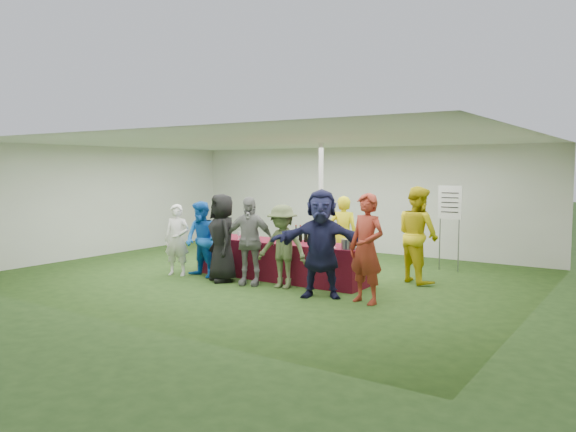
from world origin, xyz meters
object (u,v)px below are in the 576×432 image
Objects in this scene: serving_table at (280,260)px; customer_4 at (282,247)px; customer_0 at (177,240)px; customer_6 at (366,248)px; customer_1 at (202,239)px; wine_list_sign at (450,209)px; staff_back at (418,235)px; dump_bucket at (349,244)px; customer_3 at (249,241)px; customer_5 at (321,243)px; staff_pourer at (343,235)px; customer_2 at (222,238)px.

customer_4 is at bearing -51.76° from serving_table.
customer_6 is at bearing -20.84° from customer_0.
customer_1 is (-1.38, -0.71, 0.38)m from serving_table.
wine_list_sign is 0.98× the size of staff_back.
customer_3 is (-1.79, -0.54, -0.02)m from dump_bucket.
customer_5 is at bearing -106.09° from wine_list_sign.
customer_5 reaches higher than customer_3.
serving_table is 2.38× the size of customer_1.
wine_list_sign is 4.39m from customer_3.
staff_pourer is 1.78m from customer_4.
customer_2 is (-2.42, -0.56, 0.00)m from dump_bucket.
serving_table is at bearing 35.75° from customer_1.
staff_back is (-0.12, -1.51, -0.40)m from wine_list_sign.
customer_1 is (-3.01, -0.49, -0.08)m from dump_bucket.
customer_2 is at bearing -166.90° from dump_bucket.
customer_6 is at bearing -93.41° from wine_list_sign.
dump_bucket is (1.63, -0.22, 0.46)m from serving_table.
staff_pourer is at bearing 41.88° from customer_3.
staff_pourer reaches higher than serving_table.
customer_2 is at bearing -135.25° from serving_table.
serving_table is 2.14m from customer_0.
customer_6 is at bearing 6.63° from customer_1.
customer_1 is (-3.86, -3.42, -0.56)m from wine_list_sign.
wine_list_sign is at bearing -61.79° from staff_back.
customer_5 is at bearing -105.41° from dump_bucket.
staff_back is 1.03× the size of customer_6.
customer_1 is 3.65m from customer_6.
customer_5 is (3.39, -0.03, 0.19)m from customer_0.
staff_pourer is at bearing 47.98° from customer_1.
serving_table is at bearing -132.54° from wine_list_sign.
customer_4 is 0.97m from customer_5.
customer_2 is (-0.79, -0.78, 0.47)m from serving_table.
customer_5 is (-0.18, -0.65, 0.07)m from dump_bucket.
customer_4 is (1.90, 0.06, 0.00)m from customer_1.
customer_6 is (4.20, 0.01, 0.17)m from customer_0.
dump_bucket is 0.17× the size of customer_1.
customer_0 is at bearing -179.69° from customer_4.
serving_table is 2.00× the size of wine_list_sign.
dump_bucket is 0.17× the size of customer_4.
customer_6 is at bearing -21.92° from customer_3.
customer_3 is (0.62, 0.02, -0.02)m from customer_2.
wine_list_sign is 1.57m from staff_back.
staff_pourer is at bearing 140.44° from customer_6.
customer_1 and customer_4 have the same top height.
customer_1 is at bearing -168.31° from customer_6.
customer_0 is at bearing -144.90° from customer_2.
wine_list_sign is 1.24× the size of customer_0.
staff_back is 1.00× the size of customer_5.
customer_5 reaches higher than customer_6.
customer_6 is (2.43, -0.07, 0.07)m from customer_3.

